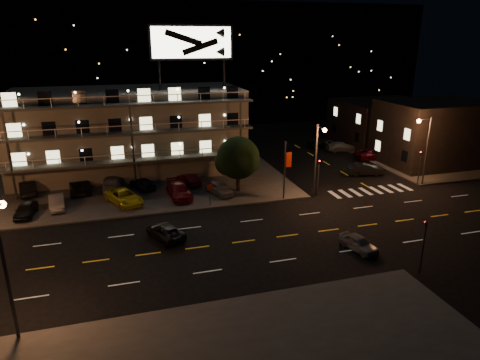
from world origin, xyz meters
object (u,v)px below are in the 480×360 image
object	(u,v)px
lot_car_7	(112,183)
road_car_east	(359,243)
tree	(238,159)
side_car_0	(365,169)
road_car_west	(165,232)
lot_car_2	(124,197)
lot_car_4	(219,188)

from	to	relation	value
lot_car_7	road_car_east	world-z (taller)	lot_car_7
tree	side_car_0	world-z (taller)	tree
lot_car_7	road_car_west	distance (m)	14.73
lot_car_2	lot_car_7	world-z (taller)	lot_car_7
side_car_0	road_car_west	distance (m)	28.62
lot_car_4	road_car_east	size ratio (longest dim) A/B	1.13
lot_car_2	side_car_0	xyz separation A→B (m)	(29.51, 1.96, -0.11)
tree	lot_car_2	bearing A→B (deg)	-177.83
tree	lot_car_7	size ratio (longest dim) A/B	1.20
lot_car_7	road_car_east	bearing A→B (deg)	133.47
lot_car_2	tree	bearing A→B (deg)	-21.56
lot_car_4	road_car_east	xyz separation A→B (m)	(7.88, -15.57, -0.23)
tree	lot_car_4	bearing A→B (deg)	-164.93
lot_car_2	side_car_0	world-z (taller)	lot_car_2
lot_car_7	side_car_0	world-z (taller)	lot_car_7
lot_car_4	road_car_west	bearing A→B (deg)	-146.57
lot_car_2	road_car_west	world-z (taller)	lot_car_2
road_car_east	lot_car_7	bearing A→B (deg)	118.68
lot_car_7	lot_car_2	bearing A→B (deg)	104.16
lot_car_4	lot_car_7	xyz separation A→B (m)	(-11.30, 5.11, 0.05)
lot_car_4	lot_car_7	world-z (taller)	lot_car_7
lot_car_7	lot_car_4	bearing A→B (deg)	156.30
lot_car_7	tree	bearing A→B (deg)	162.31
side_car_0	lot_car_4	bearing A→B (deg)	107.25
lot_car_4	side_car_0	bearing A→B (deg)	-12.47
tree	road_car_east	bearing A→B (deg)	-70.91
lot_car_2	road_car_west	distance (m)	9.64
tree	lot_car_2	xyz separation A→B (m)	(-12.39, -0.47, -2.96)
lot_car_4	road_car_east	bearing A→B (deg)	-81.83
lot_car_4	road_car_west	distance (m)	11.37
side_car_0	road_car_west	world-z (taller)	side_car_0
lot_car_4	side_car_0	distance (m)	19.52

